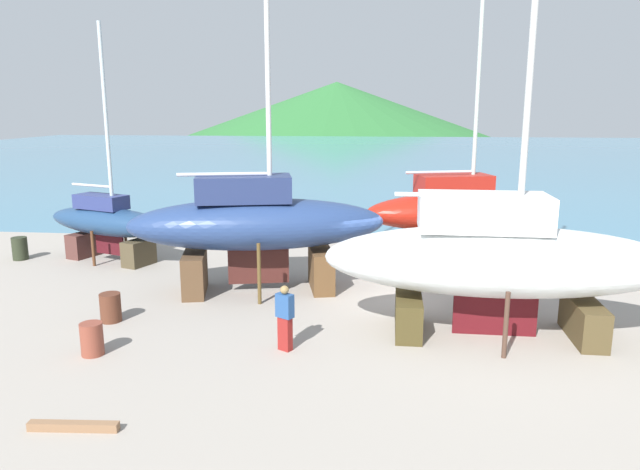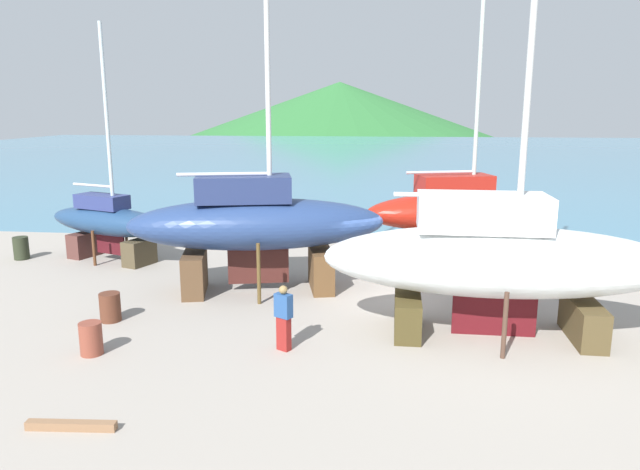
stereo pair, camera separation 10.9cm
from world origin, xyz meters
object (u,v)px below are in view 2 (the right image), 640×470
object	(u,v)px
barrel_by_slipway	(110,307)
barrel_tipped_left	(21,248)
worker	(284,317)
barrel_ochre	(583,279)
sailboat_large_starboard	(256,224)
sailboat_mid_port	(462,210)
sailboat_small_center	(109,222)
barrel_tipped_center	(91,339)
sailboat_far_slipway	(496,259)

from	to	relation	value
barrel_by_slipway	barrel_tipped_left	bearing A→B (deg)	137.21
worker	barrel_ochre	distance (m)	10.93
sailboat_large_starboard	sailboat_mid_port	bearing A→B (deg)	23.60
sailboat_large_starboard	barrel_by_slipway	size ratio (longest dim) A/B	17.69
sailboat_small_center	barrel_tipped_center	world-z (taller)	sailboat_small_center
sailboat_large_starboard	barrel_tipped_center	distance (m)	6.65
sailboat_mid_port	barrel_ochre	xyz separation A→B (m)	(3.58, -4.22, -1.55)
sailboat_small_center	barrel_tipped_left	distance (m)	3.90
sailboat_mid_port	barrel_tipped_left	distance (m)	18.01
sailboat_large_starboard	sailboat_far_slipway	bearing A→B (deg)	-36.84
barrel_tipped_left	barrel_by_slipway	size ratio (longest dim) A/B	1.10
sailboat_large_starboard	sailboat_far_slipway	world-z (taller)	sailboat_far_slipway
barrel_ochre	barrel_tipped_left	bearing A→B (deg)	174.98
sailboat_mid_port	barrel_tipped_center	distance (m)	15.16
sailboat_large_starboard	sailboat_mid_port	distance (m)	9.08
worker	barrel_ochre	xyz separation A→B (m)	(9.13, 6.00, -0.47)
sailboat_far_slipway	barrel_tipped_left	world-z (taller)	sailboat_far_slipway
sailboat_small_center	barrel_tipped_center	bearing A→B (deg)	-46.68
worker	barrel_tipped_center	size ratio (longest dim) A/B	2.07
sailboat_small_center	barrel_by_slipway	distance (m)	7.40
barrel_tipped_left	barrel_by_slipway	world-z (taller)	barrel_tipped_left
sailboat_large_starboard	sailboat_small_center	bearing A→B (deg)	141.38
sailboat_large_starboard	sailboat_small_center	world-z (taller)	sailboat_large_starboard
sailboat_mid_port	sailboat_small_center	distance (m)	14.23
sailboat_far_slipway	barrel_by_slipway	bearing A→B (deg)	-178.57
worker	sailboat_far_slipway	bearing A→B (deg)	137.32
sailboat_mid_port	barrel_tipped_left	world-z (taller)	sailboat_mid_port
barrel_tipped_left	sailboat_small_center	bearing A→B (deg)	3.10
sailboat_far_slipway	sailboat_mid_port	distance (m)	8.58
worker	sailboat_large_starboard	bearing A→B (deg)	-129.56
sailboat_far_slipway	barrel_ochre	bearing A→B (deg)	50.31
sailboat_far_slipway	barrel_ochre	size ratio (longest dim) A/B	18.07
sailboat_large_starboard	sailboat_far_slipway	distance (m)	7.84
sailboat_small_center	barrel_ochre	world-z (taller)	sailboat_small_center
worker	sailboat_mid_port	bearing A→B (deg)	-177.97
sailboat_far_slipway	barrel_tipped_center	xyz separation A→B (m)	(-10.16, -2.45, -1.72)
barrel_tipped_left	barrel_tipped_center	xyz separation A→B (m)	(7.51, -8.69, -0.05)
sailboat_small_center	barrel_by_slipway	world-z (taller)	sailboat_small_center
worker	barrel_ochre	size ratio (longest dim) A/B	2.05
worker	barrel_ochre	bearing A→B (deg)	153.85
barrel_tipped_left	barrel_ochre	size ratio (longest dim) A/B	1.10
sailboat_small_center	barrel_tipped_left	size ratio (longest dim) A/B	10.00
sailboat_large_starboard	barrel_ochre	bearing A→B (deg)	-6.72
sailboat_far_slipway	sailboat_small_center	distance (m)	15.36
barrel_tipped_left	barrel_ochre	bearing A→B (deg)	-5.02
worker	barrel_tipped_left	xyz separation A→B (m)	(-12.25, 7.88, -0.43)
sailboat_far_slipway	sailboat_small_center	size ratio (longest dim) A/B	1.64
worker	barrel_tipped_center	xyz separation A→B (m)	(-4.73, -0.82, -0.47)
sailboat_mid_port	barrel_ochre	size ratio (longest dim) A/B	15.46
sailboat_large_starboard	barrel_tipped_center	size ratio (longest dim) A/B	17.79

